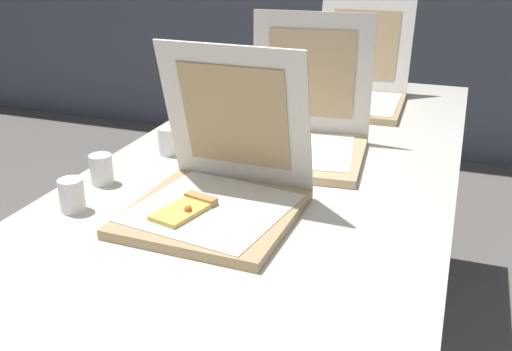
{
  "coord_description": "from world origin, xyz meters",
  "views": [
    {
      "loc": [
        0.43,
        -0.71,
        1.31
      ],
      "look_at": [
        0.02,
        0.44,
        0.8
      ],
      "focal_mm": 41.03,
      "sensor_mm": 36.0,
      "label": 1
    }
  ],
  "objects": [
    {
      "name": "pizza_box_middle",
      "position": [
        0.03,
        0.77,
        0.8
      ],
      "size": [
        0.37,
        0.38,
        0.37
      ],
      "rotation": [
        0.0,
        0.0,
        0.09
      ],
      "color": "tan",
      "rests_on": "table"
    },
    {
      "name": "pizza_box_back",
      "position": [
        0.07,
        1.31,
        0.79
      ],
      "size": [
        0.36,
        0.47,
        0.35
      ],
      "rotation": [
        0.0,
        0.0,
        0.03
      ],
      "color": "tan",
      "rests_on": "table"
    },
    {
      "name": "cup_white_mid",
      "position": [
        -0.31,
        0.64,
        0.78
      ],
      "size": [
        0.06,
        0.06,
        0.07
      ],
      "primitive_type": "cylinder",
      "color": "white",
      "rests_on": "table"
    },
    {
      "name": "pizza_box_front",
      "position": [
        -0.04,
        0.35,
        0.79
      ],
      "size": [
        0.35,
        0.36,
        0.36
      ],
      "rotation": [
        0.0,
        0.0,
        -0.03
      ],
      "color": "tan",
      "rests_on": "table"
    },
    {
      "name": "cup_white_near_left",
      "position": [
        -0.34,
        0.25,
        0.78
      ],
      "size": [
        0.06,
        0.06,
        0.07
      ],
      "primitive_type": "cylinder",
      "color": "white",
      "rests_on": "table"
    },
    {
      "name": "cup_white_near_center",
      "position": [
        -0.36,
        0.4,
        0.78
      ],
      "size": [
        0.06,
        0.06,
        0.07
      ],
      "primitive_type": "cylinder",
      "color": "white",
      "rests_on": "table"
    },
    {
      "name": "cup_white_far",
      "position": [
        -0.2,
        0.9,
        0.78
      ],
      "size": [
        0.06,
        0.06,
        0.07
      ],
      "primitive_type": "cylinder",
      "color": "white",
      "rests_on": "table"
    },
    {
      "name": "table",
      "position": [
        0.0,
        0.6,
        0.7
      ],
      "size": [
        0.91,
        2.19,
        0.74
      ],
      "color": "silver",
      "rests_on": "ground"
    }
  ]
}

